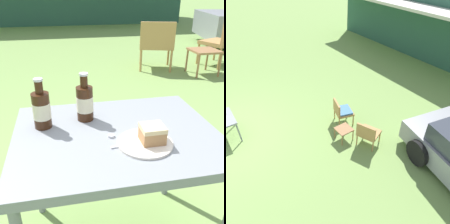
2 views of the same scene
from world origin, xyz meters
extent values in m
cylinder|color=black|center=(4.10, 5.54, 0.33)|extent=(0.69, 0.34, 0.67)
cylinder|color=#B2844C|center=(1.65, 3.31, 0.18)|extent=(0.04, 0.04, 0.36)
cylinder|color=#B2844C|center=(1.20, 3.45, 0.18)|extent=(0.04, 0.04, 0.36)
cylinder|color=#B2844C|center=(1.52, 2.89, 0.18)|extent=(0.04, 0.04, 0.36)
cylinder|color=#B2844C|center=(1.07, 3.03, 0.18)|extent=(0.04, 0.04, 0.36)
cube|color=#B2844C|center=(1.36, 3.17, 0.39)|extent=(0.66, 0.63, 0.06)
cube|color=#B2844C|center=(1.29, 2.96, 0.60)|extent=(0.53, 0.20, 0.36)
cube|color=#4C7FB7|center=(1.36, 3.17, 0.44)|extent=(0.58, 0.55, 0.05)
cylinder|color=#B2844C|center=(2.65, 3.47, 0.18)|extent=(0.04, 0.04, 0.36)
cylinder|color=#B2844C|center=(2.20, 3.29, 0.18)|extent=(0.04, 0.04, 0.36)
cylinder|color=#B2844C|center=(2.37, 2.87, 0.18)|extent=(0.04, 0.04, 0.36)
cube|color=#B2844C|center=(2.51, 3.17, 0.39)|extent=(0.68, 0.67, 0.06)
cube|color=#996B42|center=(1.98, 2.72, 0.37)|extent=(0.41, 0.42, 0.03)
cylinder|color=#996B42|center=(1.80, 2.53, 0.18)|extent=(0.03, 0.03, 0.35)
cylinder|color=#996B42|center=(2.16, 2.53, 0.18)|extent=(0.03, 0.03, 0.35)
cylinder|color=#996B42|center=(1.80, 2.90, 0.18)|extent=(0.03, 0.03, 0.35)
cylinder|color=#996B42|center=(2.16, 2.90, 0.18)|extent=(0.03, 0.03, 0.35)
cube|color=gray|center=(0.00, 0.00, 0.67)|extent=(0.88, 0.68, 0.04)
cylinder|color=gray|center=(-0.40, 0.30, 0.32)|extent=(0.04, 0.04, 0.65)
cylinder|color=gray|center=(0.40, 0.30, 0.32)|extent=(0.04, 0.04, 0.65)
cylinder|color=silver|center=(0.09, -0.11, 0.69)|extent=(0.22, 0.22, 0.01)
cube|color=#AD7A4C|center=(0.12, -0.11, 0.72)|extent=(0.09, 0.09, 0.05)
cube|color=#DBBC89|center=(0.12, -0.11, 0.76)|extent=(0.09, 0.09, 0.02)
cylinder|color=#381E0F|center=(-0.12, 0.15, 0.77)|extent=(0.08, 0.08, 0.16)
cylinder|color=#381E0F|center=(-0.12, 0.15, 0.88)|extent=(0.03, 0.03, 0.06)
cylinder|color=silver|center=(-0.12, 0.15, 0.91)|extent=(0.04, 0.04, 0.01)
cylinder|color=beige|center=(-0.12, 0.15, 0.77)|extent=(0.08, 0.08, 0.07)
cylinder|color=#381E0F|center=(-0.31, 0.11, 0.77)|extent=(0.08, 0.08, 0.16)
cylinder|color=#381E0F|center=(-0.31, 0.11, 0.88)|extent=(0.03, 0.03, 0.06)
cylinder|color=silver|center=(-0.31, 0.11, 0.91)|extent=(0.04, 0.04, 0.01)
cylinder|color=beige|center=(-0.31, 0.11, 0.77)|extent=(0.08, 0.08, 0.07)
cube|color=silver|center=(0.04, -0.11, 0.69)|extent=(0.17, 0.03, 0.01)
cylinder|color=silver|center=(-0.03, -0.03, 0.69)|extent=(0.03, 0.03, 0.01)
camera|label=1|loc=(-0.21, -0.96, 1.26)|focal=42.00mm
camera|label=2|loc=(5.57, -0.01, 4.42)|focal=35.00mm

